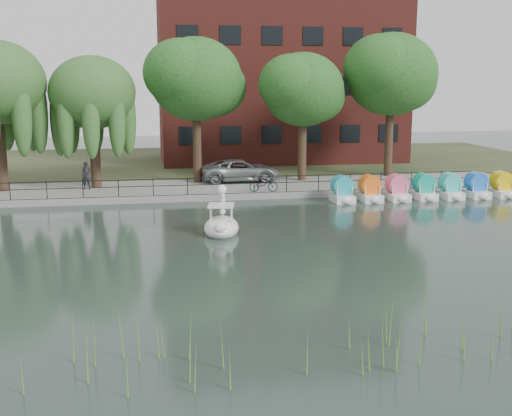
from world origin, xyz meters
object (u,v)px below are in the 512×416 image
object	(u,v)px
minivan	(240,169)
pedestrian	(86,173)
bicycle	(264,183)
swan_boat	(221,223)

from	to	relation	value
minivan	pedestrian	world-z (taller)	pedestrian
minivan	bicycle	size ratio (longest dim) A/B	3.49
minivan	bicycle	world-z (taller)	minivan
bicycle	swan_boat	world-z (taller)	swan_boat
bicycle	pedestrian	xyz separation A→B (m)	(-10.62, 2.69, 0.49)
minivan	swan_boat	xyz separation A→B (m)	(-2.84, -12.94, -0.76)
pedestrian	swan_boat	bearing A→B (deg)	-48.31
swan_boat	bicycle	bearing A→B (deg)	77.06
minivan	pedestrian	bearing A→B (deg)	97.12
pedestrian	swan_boat	world-z (taller)	pedestrian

